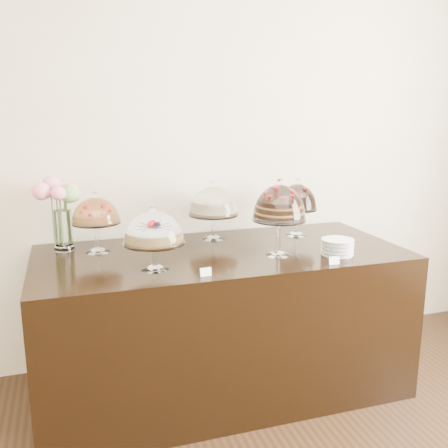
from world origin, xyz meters
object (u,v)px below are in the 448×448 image
object	(u,v)px
flower_vase	(61,203)
cake_stand_fruit_tart	(96,213)
plate_stack	(337,247)
cake_stand_choco_layer	(279,205)
display_counter	(222,320)
cake_stand_cheesecake	(213,203)
cake_stand_dark_choco	(297,199)
cake_stand_sugar_sponge	(154,231)

from	to	relation	value
flower_vase	cake_stand_fruit_tart	bearing A→B (deg)	-28.04
cake_stand_fruit_tart	plate_stack	distance (m)	1.44
cake_stand_choco_layer	flower_vase	world-z (taller)	same
display_counter	plate_stack	xyz separation A→B (m)	(0.62, -0.28, 0.50)
display_counter	cake_stand_choco_layer	xyz separation A→B (m)	(0.29, -0.18, 0.75)
flower_vase	cake_stand_cheesecake	bearing A→B (deg)	-1.20
cake_stand_cheesecake	cake_stand_dark_choco	size ratio (longest dim) A/B	1.00
display_counter	cake_stand_sugar_sponge	size ratio (longest dim) A/B	6.25
flower_vase	display_counter	bearing A→B (deg)	-19.52
cake_stand_cheesecake	flower_vase	distance (m)	0.95
plate_stack	display_counter	bearing A→B (deg)	155.52
cake_stand_dark_choco	plate_stack	world-z (taller)	cake_stand_dark_choco
display_counter	cake_stand_dark_choco	size ratio (longest dim) A/B	5.69
cake_stand_cheesecake	plate_stack	size ratio (longest dim) A/B	2.10
cake_stand_choco_layer	flower_vase	xyz separation A→B (m)	(-1.20, 0.50, -0.00)
flower_vase	plate_stack	xyz separation A→B (m)	(1.53, -0.61, -0.24)
cake_stand_fruit_tart	cake_stand_dark_choco	bearing A→B (deg)	0.22
cake_stand_cheesecake	cake_stand_fruit_tart	distance (m)	0.76
display_counter	cake_stand_sugar_sponge	distance (m)	0.83
display_counter	flower_vase	world-z (taller)	flower_vase
cake_stand_dark_choco	cake_stand_cheesecake	bearing A→B (deg)	172.12
display_counter	plate_stack	size ratio (longest dim) A/B	11.99
cake_stand_choco_layer	cake_stand_fruit_tart	size ratio (longest dim) A/B	1.24
plate_stack	cake_stand_sugar_sponge	bearing A→B (deg)	176.73
cake_stand_fruit_tart	plate_stack	size ratio (longest dim) A/B	2.00
cake_stand_dark_choco	flower_vase	distance (m)	1.51
cake_stand_choco_layer	plate_stack	distance (m)	0.43
cake_stand_choco_layer	plate_stack	bearing A→B (deg)	-17.93
cake_stand_cheesecake	cake_stand_fruit_tart	world-z (taller)	cake_stand_cheesecake
cake_stand_sugar_sponge	cake_stand_dark_choco	xyz separation A→B (m)	(1.05, 0.45, 0.03)
cake_stand_cheesecake	display_counter	bearing A→B (deg)	-97.49
cake_stand_sugar_sponge	plate_stack	xyz separation A→B (m)	(1.07, -0.06, -0.17)
cake_stand_sugar_sponge	cake_stand_cheesecake	bearing A→B (deg)	47.34
cake_stand_choco_layer	flower_vase	bearing A→B (deg)	157.44
cake_stand_dark_choco	flower_vase	world-z (taller)	flower_vase
cake_stand_cheesecake	plate_stack	bearing A→B (deg)	-45.03
cake_stand_sugar_sponge	flower_vase	bearing A→B (deg)	130.31
plate_stack	cake_stand_fruit_tart	bearing A→B (deg)	159.40
cake_stand_dark_choco	cake_stand_fruit_tart	world-z (taller)	cake_stand_dark_choco
cake_stand_fruit_tart	cake_stand_choco_layer	bearing A→B (deg)	-21.46
cake_stand_choco_layer	cake_stand_fruit_tart	xyz separation A→B (m)	(-1.01, 0.40, -0.06)
cake_stand_dark_choco	cake_stand_fruit_tart	size ratio (longest dim) A/B	1.06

